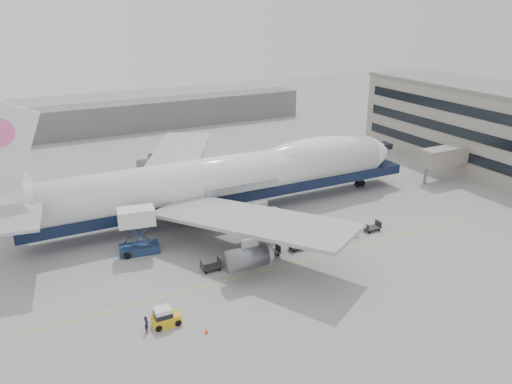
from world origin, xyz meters
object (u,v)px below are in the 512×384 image
catering_truck (137,228)px  airliner (230,177)px  baggage_tug (165,318)px  ground_worker (146,324)px

catering_truck → airliner: bearing=32.4°
baggage_tug → ground_worker: (-1.88, -0.20, -0.02)m
catering_truck → baggage_tug: 16.48m
catering_truck → ground_worker: size_ratio=3.51×
airliner → catering_truck: bearing=-156.8°
baggage_tug → ground_worker: size_ratio=1.59×
airliner → baggage_tug: size_ratio=24.40×
catering_truck → ground_worker: 16.98m
catering_truck → baggage_tug: catering_truck is taller
catering_truck → baggage_tug: bearing=-86.7°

